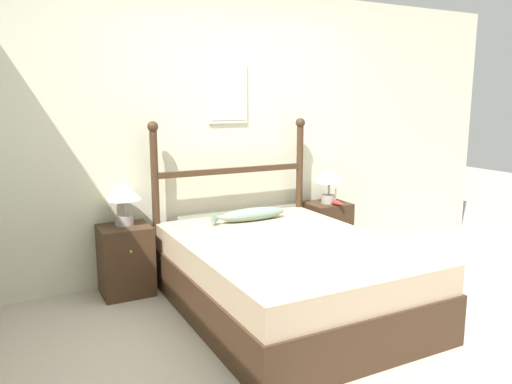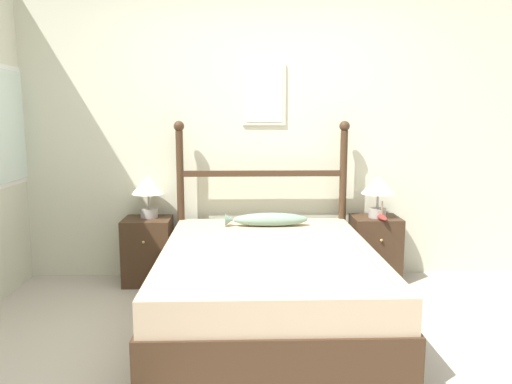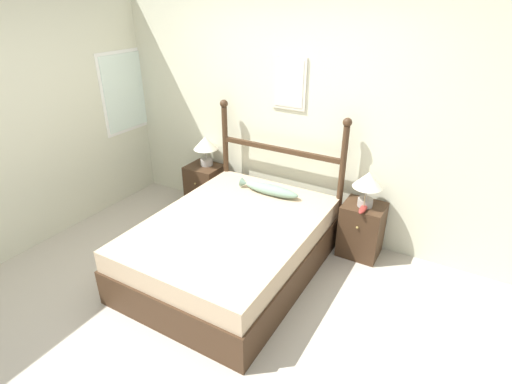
% 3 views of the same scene
% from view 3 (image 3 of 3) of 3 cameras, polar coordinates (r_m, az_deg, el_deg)
% --- Properties ---
extents(ground_plane, '(16.00, 16.00, 0.00)m').
position_cam_3_polar(ground_plane, '(3.71, -8.38, -15.63)').
color(ground_plane, '#B7AD9E').
extents(wall_back, '(6.40, 0.08, 2.55)m').
position_cam_3_polar(wall_back, '(4.39, 4.64, 10.69)').
color(wall_back, beige).
rests_on(wall_back, ground_plane).
extents(wall_left, '(0.08, 6.40, 2.55)m').
position_cam_3_polar(wall_left, '(4.63, -30.80, 7.87)').
color(wall_left, beige).
rests_on(wall_left, ground_plane).
extents(bed, '(1.49, 2.01, 0.55)m').
position_cam_3_polar(bed, '(3.91, -3.41, -7.76)').
color(bed, '#3D2819').
rests_on(bed, ground_plane).
extents(headboard, '(1.52, 0.09, 1.41)m').
position_cam_3_polar(headboard, '(4.40, 3.36, 4.08)').
color(headboard, '#3D2819').
rests_on(headboard, ground_plane).
extents(nightstand_left, '(0.41, 0.38, 0.57)m').
position_cam_3_polar(nightstand_left, '(5.05, -7.28, 0.70)').
color(nightstand_left, '#3D2819').
rests_on(nightstand_left, ground_plane).
extents(nightstand_right, '(0.41, 0.38, 0.57)m').
position_cam_3_polar(nightstand_right, '(4.27, 14.83, -5.21)').
color(nightstand_right, '#3D2819').
rests_on(nightstand_right, ground_plane).
extents(table_lamp_left, '(0.29, 0.29, 0.37)m').
position_cam_3_polar(table_lamp_left, '(4.86, -7.22, 6.66)').
color(table_lamp_left, gray).
rests_on(table_lamp_left, nightstand_left).
extents(table_lamp_right, '(0.29, 0.29, 0.37)m').
position_cam_3_polar(table_lamp_right, '(4.00, 15.70, 1.32)').
color(table_lamp_right, gray).
rests_on(table_lamp_right, nightstand_right).
extents(model_boat, '(0.06, 0.23, 0.16)m').
position_cam_3_polar(model_boat, '(4.01, 15.10, -2.25)').
color(model_boat, maroon).
rests_on(model_boat, nightstand_right).
extents(fish_pillow, '(0.68, 0.15, 0.11)m').
position_cam_3_polar(fish_pillow, '(4.23, 1.95, 0.38)').
color(fish_pillow, gray).
rests_on(fish_pillow, bed).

